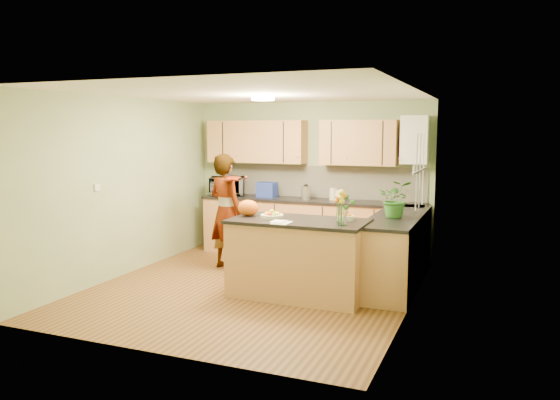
% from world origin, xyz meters
% --- Properties ---
extents(floor, '(4.50, 4.50, 0.00)m').
position_xyz_m(floor, '(0.00, 0.00, 0.00)').
color(floor, '#553518').
rests_on(floor, ground).
extents(ceiling, '(4.00, 4.50, 0.02)m').
position_xyz_m(ceiling, '(0.00, 0.00, 2.50)').
color(ceiling, white).
rests_on(ceiling, wall_back).
extents(wall_back, '(4.00, 0.02, 2.50)m').
position_xyz_m(wall_back, '(0.00, 2.25, 1.25)').
color(wall_back, gray).
rests_on(wall_back, floor).
extents(wall_front, '(4.00, 0.02, 2.50)m').
position_xyz_m(wall_front, '(0.00, -2.25, 1.25)').
color(wall_front, gray).
rests_on(wall_front, floor).
extents(wall_left, '(0.02, 4.50, 2.50)m').
position_xyz_m(wall_left, '(-2.00, 0.00, 1.25)').
color(wall_left, gray).
rests_on(wall_left, floor).
extents(wall_right, '(0.02, 4.50, 2.50)m').
position_xyz_m(wall_right, '(2.00, 0.00, 1.25)').
color(wall_right, gray).
rests_on(wall_right, floor).
extents(back_counter, '(3.64, 0.62, 0.94)m').
position_xyz_m(back_counter, '(0.10, 1.95, 0.47)').
color(back_counter, '#B07446').
rests_on(back_counter, floor).
extents(right_counter, '(0.62, 2.24, 0.94)m').
position_xyz_m(right_counter, '(1.70, 0.85, 0.47)').
color(right_counter, '#B07446').
rests_on(right_counter, floor).
extents(splashback, '(3.60, 0.02, 0.52)m').
position_xyz_m(splashback, '(0.10, 2.23, 1.20)').
color(splashback, beige).
rests_on(splashback, back_counter).
extents(upper_cabinets, '(3.20, 0.34, 0.70)m').
position_xyz_m(upper_cabinets, '(-0.18, 2.08, 1.85)').
color(upper_cabinets, '#B07446').
rests_on(upper_cabinets, wall_back).
extents(boiler, '(0.40, 0.30, 0.86)m').
position_xyz_m(boiler, '(1.70, 2.09, 1.90)').
color(boiler, white).
rests_on(boiler, wall_back).
extents(window_right, '(0.01, 1.30, 1.05)m').
position_xyz_m(window_right, '(1.99, 0.60, 1.55)').
color(window_right, white).
rests_on(window_right, wall_right).
extents(light_switch, '(0.02, 0.09, 0.09)m').
position_xyz_m(light_switch, '(-1.99, -0.60, 1.30)').
color(light_switch, white).
rests_on(light_switch, wall_left).
extents(ceiling_lamp, '(0.30, 0.30, 0.07)m').
position_xyz_m(ceiling_lamp, '(0.00, 0.30, 2.46)').
color(ceiling_lamp, '#FFEABF').
rests_on(ceiling_lamp, ceiling).
extents(peninsula_island, '(1.67, 0.86, 0.96)m').
position_xyz_m(peninsula_island, '(0.65, -0.11, 0.48)').
color(peninsula_island, '#B07446').
rests_on(peninsula_island, floor).
extents(fruit_dish, '(0.29, 0.29, 0.10)m').
position_xyz_m(fruit_dish, '(0.30, -0.11, 1.00)').
color(fruit_dish, beige).
rests_on(fruit_dish, peninsula_island).
extents(orange_bowl, '(0.21, 0.21, 0.12)m').
position_xyz_m(orange_bowl, '(1.20, 0.04, 1.01)').
color(orange_bowl, beige).
rests_on(orange_bowl, peninsula_island).
extents(flower_vase, '(0.25, 0.25, 0.47)m').
position_xyz_m(flower_vase, '(1.25, -0.29, 1.27)').
color(flower_vase, silver).
rests_on(flower_vase, peninsula_island).
extents(orange_bag, '(0.32, 0.29, 0.20)m').
position_xyz_m(orange_bag, '(-0.05, -0.06, 1.06)').
color(orange_bag, orange).
rests_on(orange_bag, peninsula_island).
extents(papers, '(0.19, 0.26, 0.01)m').
position_xyz_m(papers, '(0.55, -0.41, 0.97)').
color(papers, white).
rests_on(papers, peninsula_island).
extents(violinist, '(0.73, 0.61, 1.70)m').
position_xyz_m(violinist, '(-0.81, 0.77, 0.85)').
color(violinist, '#ECB090').
rests_on(violinist, floor).
extents(violin, '(0.63, 0.55, 0.16)m').
position_xyz_m(violin, '(-0.61, 0.55, 1.36)').
color(violin, '#4F0C04').
rests_on(violin, violinist).
extents(microwave, '(0.66, 0.56, 0.31)m').
position_xyz_m(microwave, '(-1.40, 1.94, 1.10)').
color(microwave, white).
rests_on(microwave, back_counter).
extents(blue_box, '(0.32, 0.24, 0.25)m').
position_xyz_m(blue_box, '(-0.66, 1.96, 1.06)').
color(blue_box, '#203497').
rests_on(blue_box, back_counter).
extents(kettle, '(0.15, 0.15, 0.28)m').
position_xyz_m(kettle, '(0.02, 1.96, 1.05)').
color(kettle, silver).
rests_on(kettle, back_counter).
extents(jar_cream, '(0.13, 0.13, 0.19)m').
position_xyz_m(jar_cream, '(0.47, 2.00, 1.03)').
color(jar_cream, beige).
rests_on(jar_cream, back_counter).
extents(jar_white, '(0.15, 0.15, 0.18)m').
position_xyz_m(jar_white, '(0.60, 1.88, 1.03)').
color(jar_white, white).
rests_on(jar_white, back_counter).
extents(potted_plant, '(0.49, 0.44, 0.48)m').
position_xyz_m(potted_plant, '(1.70, 0.61, 1.18)').
color(potted_plant, '#2C6C24').
rests_on(potted_plant, right_counter).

